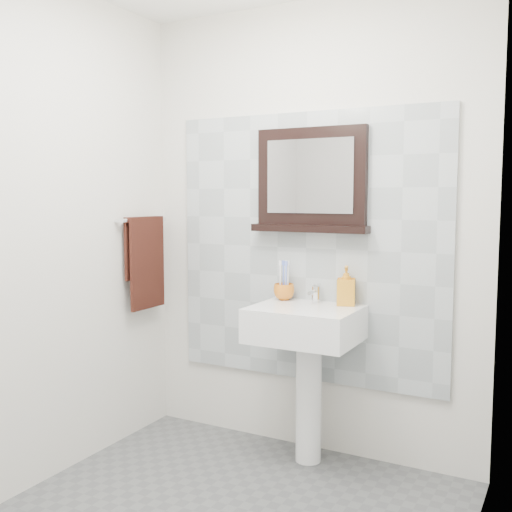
{
  "coord_description": "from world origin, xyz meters",
  "views": [
    {
      "loc": [
        1.32,
        -1.99,
        1.43
      ],
      "look_at": [
        -0.04,
        0.55,
        1.15
      ],
      "focal_mm": 42.0,
      "sensor_mm": 36.0,
      "label": 1
    }
  ],
  "objects": [
    {
      "name": "soap_dispenser",
      "position": [
        0.26,
        1.01,
        0.97
      ],
      "size": [
        0.12,
        0.12,
        0.21
      ],
      "primitive_type": "imported",
      "rotation": [
        0.0,
        0.0,
        0.3
      ],
      "color": "#CF6518",
      "rests_on": "pedestal_sink"
    },
    {
      "name": "left_wall",
      "position": [
        -1.0,
        0.0,
        1.25
      ],
      "size": [
        0.01,
        2.2,
        2.5
      ],
      "primitive_type": "cube",
      "color": "silver",
      "rests_on": "ground"
    },
    {
      "name": "pedestal_sink",
      "position": [
        0.09,
        0.87,
        0.68
      ],
      "size": [
        0.55,
        0.44,
        0.96
      ],
      "color": "white",
      "rests_on": "ground"
    },
    {
      "name": "towel_bar",
      "position": [
        -0.95,
        0.84,
        1.3
      ],
      "size": [
        0.07,
        0.4,
        0.03
      ],
      "color": "silver",
      "rests_on": "left_wall"
    },
    {
      "name": "splashback",
      "position": [
        0.0,
        1.09,
        1.15
      ],
      "size": [
        1.6,
        0.02,
        1.5
      ],
      "primitive_type": "cube",
      "color": "#A3ACB1",
      "rests_on": "back_wall"
    },
    {
      "name": "right_wall",
      "position": [
        1.0,
        0.0,
        1.25
      ],
      "size": [
        0.01,
        2.2,
        2.5
      ],
      "primitive_type": "cube",
      "color": "silver",
      "rests_on": "ground"
    },
    {
      "name": "framed_mirror",
      "position": [
        0.04,
        1.06,
        1.51
      ],
      "size": [
        0.67,
        0.11,
        0.57
      ],
      "color": "black",
      "rests_on": "back_wall"
    },
    {
      "name": "toothbrushes",
      "position": [
        -0.1,
        1.01,
        0.98
      ],
      "size": [
        0.05,
        0.04,
        0.21
      ],
      "color": "white",
      "rests_on": "toothbrush_cup"
    },
    {
      "name": "back_wall",
      "position": [
        0.0,
        1.1,
        1.25
      ],
      "size": [
        2.0,
        0.01,
        2.5
      ],
      "primitive_type": "cube",
      "color": "silver",
      "rests_on": "ground"
    },
    {
      "name": "toothbrush_cup",
      "position": [
        -0.1,
        1.0,
        0.91
      ],
      "size": [
        0.12,
        0.12,
        0.09
      ],
      "primitive_type": "imported",
      "rotation": [
        0.0,
        0.0,
        -0.05
      ],
      "color": "orange",
      "rests_on": "pedestal_sink"
    },
    {
      "name": "hand_towel",
      "position": [
        -0.94,
        0.84,
        1.09
      ],
      "size": [
        0.06,
        0.3,
        0.55
      ],
      "color": "black",
      "rests_on": "towel_bar"
    }
  ]
}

